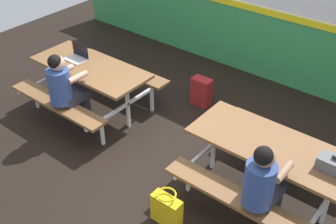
# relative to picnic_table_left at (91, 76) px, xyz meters

# --- Properties ---
(ground_plane) EXTENTS (10.00, 10.00, 0.02)m
(ground_plane) POSITION_rel_picnic_table_left_xyz_m (1.41, -0.08, -0.58)
(ground_plane) COLOR black
(accent_backdrop) EXTENTS (8.00, 0.14, 2.60)m
(accent_backdrop) POSITION_rel_picnic_table_left_xyz_m (1.41, 2.49, 0.67)
(accent_backdrop) COLOR #338C4C
(accent_backdrop) RESTS_ON ground
(picnic_table_left) EXTENTS (1.78, 1.55, 0.74)m
(picnic_table_left) POSITION_rel_picnic_table_left_xyz_m (0.00, 0.00, 0.00)
(picnic_table_left) COLOR brown
(picnic_table_left) RESTS_ON ground
(picnic_table_right) EXTENTS (1.78, 1.55, 0.74)m
(picnic_table_right) POSITION_rel_picnic_table_left_xyz_m (2.82, 0.02, 0.00)
(picnic_table_right) COLOR brown
(picnic_table_right) RESTS_ON ground
(student_nearer) EXTENTS (0.36, 0.53, 1.21)m
(student_nearer) POSITION_rel_picnic_table_left_xyz_m (0.12, -0.56, 0.13)
(student_nearer) COLOR #2D2D38
(student_nearer) RESTS_ON ground
(student_further) EXTENTS (0.36, 0.53, 1.21)m
(student_further) POSITION_rel_picnic_table_left_xyz_m (3.01, -0.54, 0.13)
(student_further) COLOR #2D2D38
(student_further) RESTS_ON ground
(laptop_silver) EXTENTS (0.32, 0.22, 0.22)m
(laptop_silver) POSITION_rel_picnic_table_left_xyz_m (-0.30, 0.04, 0.21)
(laptop_silver) COLOR silver
(laptop_silver) RESTS_ON picnic_table_left
(backpack_dark) EXTENTS (0.30, 0.22, 0.44)m
(backpack_dark) POSITION_rel_picnic_table_left_xyz_m (1.17, 1.13, -0.36)
(backpack_dark) COLOR maroon
(backpack_dark) RESTS_ON ground
(tote_bag_bright) EXTENTS (0.34, 0.21, 0.43)m
(tote_bag_bright) POSITION_rel_picnic_table_left_xyz_m (2.21, -1.02, -0.38)
(tote_bag_bright) COLOR yellow
(tote_bag_bright) RESTS_ON ground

